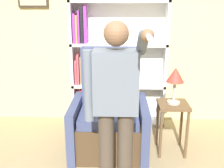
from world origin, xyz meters
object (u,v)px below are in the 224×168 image
side_table (173,115)px  table_lamp (175,77)px  armchair (109,120)px  person_standing (116,103)px  bookcase (109,67)px

side_table → table_lamp: size_ratio=1.46×
armchair → side_table: armchair is taller
armchair → table_lamp: size_ratio=2.85×
armchair → person_standing: 1.05m
armchair → person_standing: (0.10, -0.87, 0.58)m
bookcase → table_lamp: (0.83, -0.86, 0.09)m
bookcase → person_standing: size_ratio=1.10×
person_standing → table_lamp: 1.07m
bookcase → side_table: bookcase is taller
armchair → side_table: bearing=-4.4°
armchair → side_table: 0.80m
side_table → table_lamp: bearing=-116.6°
bookcase → side_table: (0.83, -0.86, -0.40)m
side_table → bookcase: bearing=134.0°
table_lamp → person_standing: bearing=-130.7°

